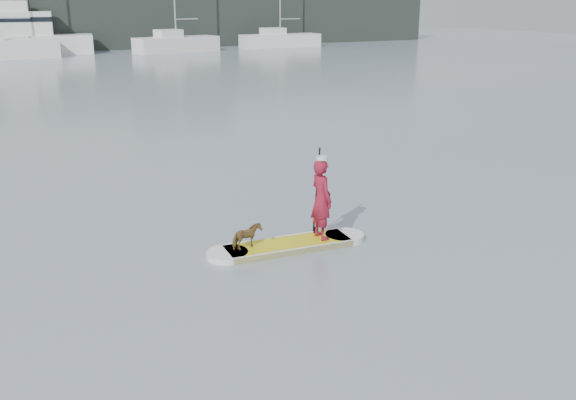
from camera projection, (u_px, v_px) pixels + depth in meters
name	position (u px, v px, depth m)	size (l,w,h in m)	color
ground	(81.00, 272.00, 11.56)	(140.00, 140.00, 0.00)	slate
paddleboard	(288.00, 245.00, 12.66)	(3.29, 0.96, 0.12)	gold
paddler	(321.00, 199.00, 12.65)	(0.59, 0.39, 1.61)	maroon
white_cap	(322.00, 158.00, 12.40)	(0.22, 0.22, 0.07)	silver
dog	(247.00, 237.00, 12.26)	(0.26, 0.58, 0.49)	brown
paddle	(316.00, 202.00, 12.94)	(0.10, 0.30, 2.00)	black
sailboat_e	(176.00, 43.00, 56.74)	(7.83, 3.92, 10.87)	white
sailboat_f	(280.00, 39.00, 62.02)	(7.78, 2.31, 11.64)	white
motor_yacht_a	(27.00, 35.00, 54.10)	(10.00, 4.24, 5.81)	white
shore_building_east	(177.00, 4.00, 64.12)	(10.00, 4.00, 8.00)	black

